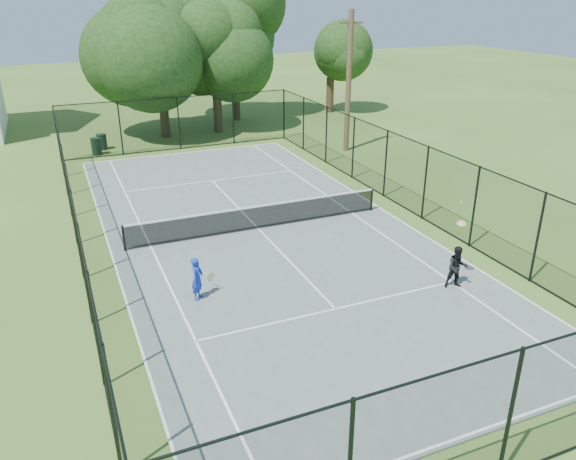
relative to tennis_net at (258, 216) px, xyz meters
name	(u,v)px	position (x,y,z in m)	size (l,w,h in m)	color
ground	(258,230)	(0.00, 0.00, -0.58)	(120.00, 120.00, 0.00)	#3D5E20
tennis_court	(258,229)	(0.00, 0.00, -0.55)	(11.00, 24.00, 0.06)	#56655C
tennis_net	(258,216)	(0.00, 0.00, 0.00)	(10.08, 0.08, 0.95)	black
fence	(258,193)	(0.00, 0.00, 0.92)	(13.10, 26.10, 3.00)	black
tree_near_left	(158,45)	(-0.16, 16.36, 4.92)	(6.85, 6.85, 8.94)	#332114
tree_near_mid	(215,57)	(3.24, 16.20, 4.09)	(5.80, 5.80, 7.58)	#332114
tree_near_right	(233,31)	(5.50, 19.36, 5.36)	(6.76, 6.76, 9.33)	#332114
tree_far_right	(331,62)	(12.84, 19.23, 3.06)	(4.44, 4.44, 5.88)	#332114
trash_bin_left	(96,146)	(-4.59, 13.61, -0.10)	(0.58, 0.58, 0.95)	black
trash_bin_right	(102,142)	(-4.18, 14.67, -0.12)	(0.58, 0.58, 0.90)	black
utility_pole	(349,82)	(8.69, 9.00, 3.28)	(1.40, 0.30, 7.59)	#4C3823
player_blue	(197,278)	(-3.46, -4.25, 0.15)	(0.86, 0.58, 1.34)	#1730C3
player_black	(457,267)	(4.00, -6.68, 0.17)	(0.80, 0.99, 2.57)	black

